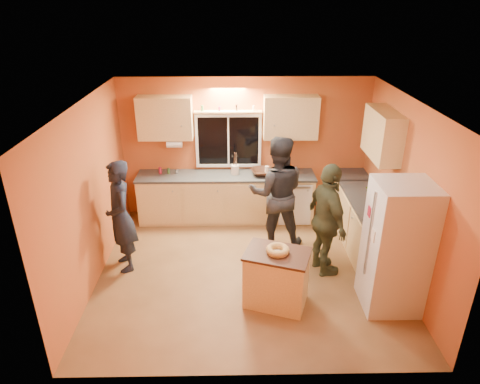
{
  "coord_description": "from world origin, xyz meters",
  "views": [
    {
      "loc": [
        -0.22,
        -5.48,
        3.89
      ],
      "look_at": [
        -0.12,
        0.4,
        1.15
      ],
      "focal_mm": 32.0,
      "sensor_mm": 36.0,
      "label": 1
    }
  ],
  "objects_px": {
    "person_center": "(277,193)",
    "person_right": "(327,221)",
    "refrigerator": "(396,247)",
    "person_left": "(121,217)",
    "island": "(276,278)"
  },
  "relations": [
    {
      "from": "person_center",
      "to": "person_right",
      "type": "height_order",
      "value": "person_center"
    },
    {
      "from": "person_left",
      "to": "person_center",
      "type": "relative_size",
      "value": 0.92
    },
    {
      "from": "person_center",
      "to": "person_right",
      "type": "bearing_deg",
      "value": 131.38
    },
    {
      "from": "refrigerator",
      "to": "island",
      "type": "relative_size",
      "value": 1.85
    },
    {
      "from": "island",
      "to": "person_right",
      "type": "bearing_deg",
      "value": 61.81
    },
    {
      "from": "island",
      "to": "person_center",
      "type": "height_order",
      "value": "person_center"
    },
    {
      "from": "refrigerator",
      "to": "person_center",
      "type": "xyz_separation_m",
      "value": [
        -1.4,
        1.58,
        0.05
      ]
    },
    {
      "from": "refrigerator",
      "to": "person_left",
      "type": "bearing_deg",
      "value": 165.8
    },
    {
      "from": "island",
      "to": "person_center",
      "type": "distance_m",
      "value": 1.64
    },
    {
      "from": "person_left",
      "to": "person_right",
      "type": "xyz_separation_m",
      "value": [
        3.05,
        -0.18,
        0.0
      ]
    },
    {
      "from": "refrigerator",
      "to": "person_right",
      "type": "relative_size",
      "value": 1.02
    },
    {
      "from": "person_center",
      "to": "person_right",
      "type": "xyz_separation_m",
      "value": [
        0.66,
        -0.81,
        -0.08
      ]
    },
    {
      "from": "person_center",
      "to": "person_right",
      "type": "distance_m",
      "value": 1.05
    },
    {
      "from": "island",
      "to": "person_left",
      "type": "relative_size",
      "value": 0.56
    },
    {
      "from": "island",
      "to": "person_left",
      "type": "height_order",
      "value": "person_left"
    }
  ]
}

